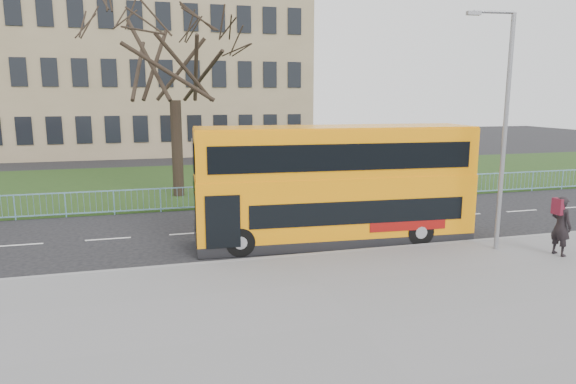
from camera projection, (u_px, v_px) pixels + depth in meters
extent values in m
plane|color=black|center=(282.00, 246.00, 18.07)|extent=(120.00, 120.00, 0.00)
cube|color=slate|center=(357.00, 325.00, 11.65)|extent=(80.00, 10.50, 0.12)
cube|color=gray|center=(294.00, 257.00, 16.58)|extent=(80.00, 0.20, 0.14)
cube|color=#1C3613|center=(224.00, 181.00, 31.63)|extent=(80.00, 15.40, 0.08)
cube|color=#8E7C5A|center=(139.00, 76.00, 48.70)|extent=(30.00, 15.00, 14.00)
cube|color=orange|center=(334.00, 208.00, 18.35)|extent=(9.91, 2.92, 1.82)
cube|color=orange|center=(334.00, 179.00, 18.15)|extent=(9.91, 2.92, 0.31)
cube|color=orange|center=(335.00, 151.00, 17.97)|extent=(9.86, 2.87, 1.63)
cube|color=black|center=(360.00, 212.00, 17.32)|extent=(7.54, 0.50, 0.79)
cube|color=black|center=(345.00, 157.00, 16.88)|extent=(8.99, 0.59, 0.89)
cylinder|color=black|center=(240.00, 242.00, 16.78)|extent=(0.98, 0.32, 0.97)
cylinder|color=black|center=(420.00, 232.00, 18.04)|extent=(0.98, 0.32, 0.97)
imported|color=black|center=(561.00, 226.00, 16.45)|extent=(0.55, 0.76, 1.94)
cylinder|color=gray|center=(505.00, 136.00, 16.59)|extent=(0.15, 0.15, 7.61)
cylinder|color=gray|center=(494.00, 12.00, 15.79)|extent=(1.33, 0.26, 0.10)
cube|color=gray|center=(474.00, 13.00, 15.71)|extent=(0.45, 0.22, 0.11)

